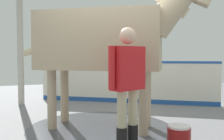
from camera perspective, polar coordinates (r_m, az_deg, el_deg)
The scene contains 7 objects.
ground_plane at distance 4.48m, azimuth -0.84°, elevation -13.84°, with size 16.00×16.00×0.02m, color gray.
wet_patch at distance 4.83m, azimuth -2.58°, elevation -12.43°, with size 2.63×2.63×0.00m, color #42444C.
barrier_wall at distance 7.20m, azimuth 2.95°, elevation -2.93°, with size 2.91×4.09×1.16m.
roof_post_far at distance 7.31m, azimuth -19.39°, elevation 4.01°, with size 0.16×0.16×2.86m, color #B7B2A8.
horse at distance 4.63m, azimuth -1.29°, elevation 6.45°, with size 2.26×2.95×2.64m.
handler at distance 3.56m, azimuth 3.43°, elevation -2.14°, with size 0.38×0.64×1.68m.
wash_bucket at distance 3.81m, azimuth 14.41°, elevation -14.22°, with size 0.32×0.32×0.35m.
Camera 1 is at (4.00, -1.54, 1.30)m, focal length 41.82 mm.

